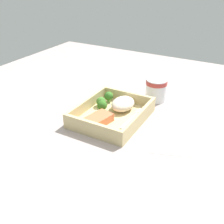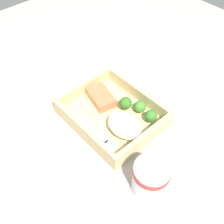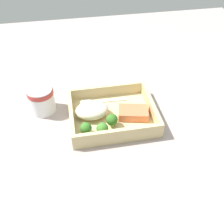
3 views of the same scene
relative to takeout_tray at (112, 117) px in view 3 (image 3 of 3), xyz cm
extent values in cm
cube|color=#A0918E|center=(0.00, 0.00, -1.60)|extent=(160.00, 160.00, 2.00)
cube|color=#CAB57F|center=(0.00, 0.00, 0.00)|extent=(26.56, 21.94, 1.20)
cube|color=#CAB57F|center=(0.00, -10.37, 2.65)|extent=(26.56, 1.20, 4.09)
cube|color=#CAB57F|center=(0.00, 10.37, 2.65)|extent=(26.56, 1.20, 4.09)
cube|color=#CAB57F|center=(-12.68, 0.00, 2.65)|extent=(1.20, 19.54, 4.09)
cube|color=#CAB57F|center=(12.68, 0.00, 2.65)|extent=(1.20, 19.54, 4.09)
cube|color=#DB6E47|center=(-6.52, 1.49, 1.98)|extent=(10.29, 7.67, 2.75)
ellipsoid|color=beige|center=(6.17, -1.12, 2.83)|extent=(10.43, 7.82, 4.47)
cylinder|color=#81AA68|center=(4.17, 7.02, 1.10)|extent=(1.35, 1.35, 1.01)
sphere|color=#427D2D|center=(4.17, 7.02, 2.58)|extent=(3.55, 3.55, 3.55)
cylinder|color=#8AAB64|center=(0.84, 4.50, 1.41)|extent=(1.37, 1.37, 1.62)
sphere|color=#336A21|center=(0.84, 4.50, 3.21)|extent=(3.60, 3.60, 3.60)
cylinder|color=#75A556|center=(8.88, 6.40, 1.37)|extent=(1.30, 1.30, 1.53)
sphere|color=#377226|center=(8.88, 6.40, 3.07)|extent=(3.42, 3.42, 3.42)
cube|color=silver|center=(-0.48, -7.18, 0.82)|extent=(12.44, 1.67, 0.44)
cube|color=silver|center=(7.42, -7.55, 0.82)|extent=(3.50, 2.35, 0.44)
cylinder|color=white|center=(21.55, -7.95, 3.85)|extent=(8.09, 8.09, 8.90)
cylinder|color=#B23833|center=(21.55, -7.95, 7.10)|extent=(8.33, 8.33, 1.60)
cube|color=white|center=(-5.35, -23.45, -0.48)|extent=(13.25, 16.28, 0.24)
camera|label=1|loc=(-69.78, -39.06, 46.87)|focal=42.00mm
camera|label=2|loc=(36.03, -32.72, 58.08)|focal=42.00mm
camera|label=3|loc=(10.93, 59.59, 57.91)|focal=42.00mm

